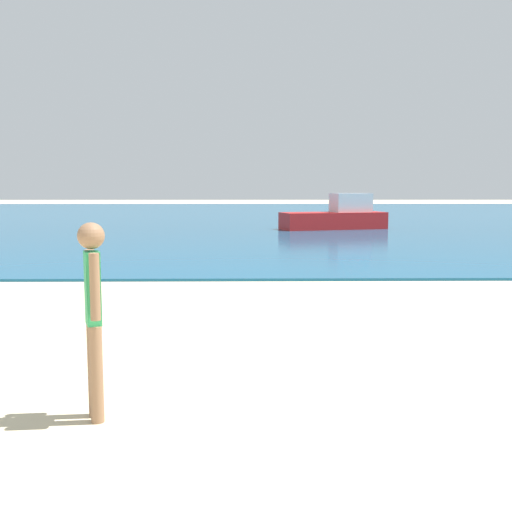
% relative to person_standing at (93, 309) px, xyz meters
% --- Properties ---
extents(water, '(160.00, 60.00, 0.06)m').
position_rel_person_standing_xyz_m(water, '(1.97, 37.32, -0.90)').
color(water, '#14567F').
rests_on(water, ground).
extents(person_standing, '(0.22, 0.36, 1.64)m').
position_rel_person_standing_xyz_m(person_standing, '(0.00, 0.00, 0.00)').
color(person_standing, '#936B4C').
rests_on(person_standing, ground).
extents(boat_near, '(5.04, 2.82, 1.63)m').
position_rel_person_standing_xyz_m(boat_near, '(5.39, 22.34, -0.31)').
color(boat_near, red).
rests_on(boat_near, water).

